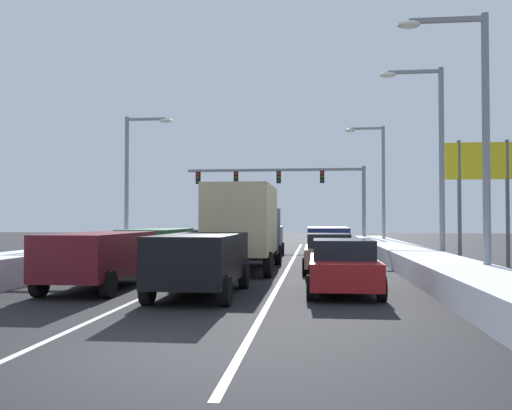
# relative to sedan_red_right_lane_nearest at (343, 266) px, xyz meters

# --- Properties ---
(ground_plane) EXTENTS (120.00, 120.00, 0.00)m
(ground_plane) POSITION_rel_sedan_red_right_lane_nearest_xyz_m (-3.62, 6.22, -0.76)
(ground_plane) COLOR black
(lane_stripe_between_right_lane_and_center_lane) EXTENTS (0.14, 38.25, 0.01)m
(lane_stripe_between_right_lane_and_center_lane) POSITION_rel_sedan_red_right_lane_nearest_xyz_m (-1.92, 9.70, -0.76)
(lane_stripe_between_right_lane_and_center_lane) COLOR silver
(lane_stripe_between_right_lane_and_center_lane) RESTS_ON ground
(lane_stripe_between_center_lane_and_left_lane) EXTENTS (0.14, 38.25, 0.01)m
(lane_stripe_between_center_lane_and_left_lane) POSITION_rel_sedan_red_right_lane_nearest_xyz_m (-5.32, 9.70, -0.76)
(lane_stripe_between_center_lane_and_left_lane) COLOR silver
(lane_stripe_between_center_lane_and_left_lane) RESTS_ON ground
(snow_bank_right_shoulder) EXTENTS (2.13, 38.25, 0.75)m
(snow_bank_right_shoulder) POSITION_rel_sedan_red_right_lane_nearest_xyz_m (3.38, 9.70, -0.39)
(snow_bank_right_shoulder) COLOR white
(snow_bank_right_shoulder) RESTS_ON ground
(snow_bank_left_shoulder) EXTENTS (2.05, 38.25, 0.93)m
(snow_bank_left_shoulder) POSITION_rel_sedan_red_right_lane_nearest_xyz_m (-10.62, 9.70, -0.30)
(snow_bank_left_shoulder) COLOR white
(snow_bank_left_shoulder) RESTS_ON ground
(sedan_red_right_lane_nearest) EXTENTS (2.00, 4.50, 1.51)m
(sedan_red_right_lane_nearest) POSITION_rel_sedan_red_right_lane_nearest_xyz_m (0.00, 0.00, 0.00)
(sedan_red_right_lane_nearest) COLOR maroon
(sedan_red_right_lane_nearest) RESTS_ON ground
(sedan_tan_right_lane_second) EXTENTS (2.00, 4.50, 1.51)m
(sedan_tan_right_lane_second) POSITION_rel_sedan_red_right_lane_nearest_xyz_m (-0.25, 6.14, 0.00)
(sedan_tan_right_lane_second) COLOR #937F60
(sedan_tan_right_lane_second) RESTS_ON ground
(suv_navy_right_lane_third) EXTENTS (2.16, 4.90, 1.67)m
(suv_navy_right_lane_third) POSITION_rel_sedan_red_right_lane_nearest_xyz_m (-0.15, 11.97, 0.25)
(suv_navy_right_lane_third) COLOR navy
(suv_navy_right_lane_third) RESTS_ON ground
(suv_black_center_lane_nearest) EXTENTS (2.16, 4.90, 1.67)m
(suv_black_center_lane_nearest) POSITION_rel_sedan_red_right_lane_nearest_xyz_m (-3.86, -1.01, 0.25)
(suv_black_center_lane_nearest) COLOR black
(suv_black_center_lane_nearest) RESTS_ON ground
(box_truck_center_lane_second) EXTENTS (2.53, 7.20, 3.36)m
(box_truck_center_lane_second) POSITION_rel_sedan_red_right_lane_nearest_xyz_m (-3.57, 6.13, 1.14)
(box_truck_center_lane_second) COLOR #38383D
(box_truck_center_lane_second) RESTS_ON ground
(suv_gray_center_lane_third) EXTENTS (2.16, 4.90, 1.67)m
(suv_gray_center_lane_third) POSITION_rel_sedan_red_right_lane_nearest_xyz_m (-3.64, 14.00, 0.25)
(suv_gray_center_lane_third) COLOR slate
(suv_gray_center_lane_third) RESTS_ON ground
(suv_maroon_left_lane_nearest) EXTENTS (2.16, 4.90, 1.67)m
(suv_maroon_left_lane_nearest) POSITION_rel_sedan_red_right_lane_nearest_xyz_m (-7.13, -0.04, 0.25)
(suv_maroon_left_lane_nearest) COLOR maroon
(suv_maroon_left_lane_nearest) RESTS_ON ground
(suv_green_left_lane_second) EXTENTS (2.16, 4.90, 1.67)m
(suv_green_left_lane_second) POSITION_rel_sedan_red_right_lane_nearest_xyz_m (-7.27, 6.38, 0.25)
(suv_green_left_lane_second) COLOR #1E5633
(suv_green_left_lane_second) RESTS_ON ground
(sedan_silver_left_lane_third) EXTENTS (2.00, 4.50, 1.51)m
(sedan_silver_left_lane_third) POSITION_rel_sedan_red_right_lane_nearest_xyz_m (-7.07, 13.23, 0.00)
(sedan_silver_left_lane_third) COLOR #B7BABF
(sedan_silver_left_lane_third) RESTS_ON ground
(traffic_light_gantry) EXTENTS (14.00, 0.47, 6.20)m
(traffic_light_gantry) POSITION_rel_sedan_red_right_lane_nearest_xyz_m (-2.31, 27.07, 4.12)
(traffic_light_gantry) COLOR slate
(traffic_light_gantry) RESTS_ON ground
(street_lamp_right_near) EXTENTS (2.66, 0.36, 8.16)m
(street_lamp_right_near) POSITION_rel_sedan_red_right_lane_nearest_xyz_m (3.86, 1.01, 4.12)
(street_lamp_right_near) COLOR gray
(street_lamp_right_near) RESTS_ON ground
(street_lamp_right_mid) EXTENTS (2.66, 0.36, 8.48)m
(street_lamp_right_mid) POSITION_rel_sedan_red_right_lane_nearest_xyz_m (4.18, 7.96, 4.29)
(street_lamp_right_mid) COLOR gray
(street_lamp_right_mid) RESTS_ON ground
(street_lamp_right_far) EXTENTS (2.66, 0.36, 8.40)m
(street_lamp_right_far) POSITION_rel_sedan_red_right_lane_nearest_xyz_m (3.48, 21.87, 4.25)
(street_lamp_right_far) COLOR gray
(street_lamp_right_far) RESTS_ON ground
(street_lamp_left_mid) EXTENTS (2.66, 0.36, 7.73)m
(street_lamp_left_mid) POSITION_rel_sedan_red_right_lane_nearest_xyz_m (-10.72, 13.39, 3.89)
(street_lamp_left_mid) COLOR gray
(street_lamp_left_mid) RESTS_ON ground
(roadside_sign_right) EXTENTS (3.20, 0.16, 5.50)m
(roadside_sign_right) POSITION_rel_sedan_red_right_lane_nearest_xyz_m (6.45, 8.82, 3.25)
(roadside_sign_right) COLOR #59595B
(roadside_sign_right) RESTS_ON ground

